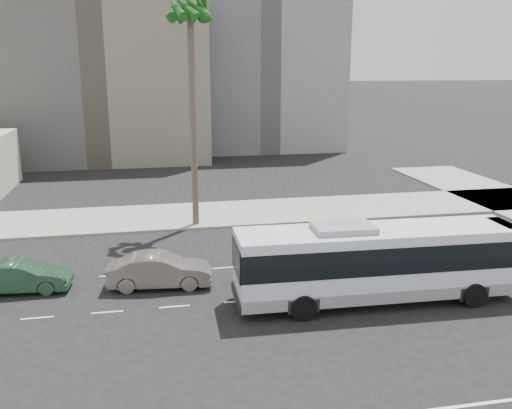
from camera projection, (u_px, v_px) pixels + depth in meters
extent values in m
plane|color=black|center=(300.00, 296.00, 26.35)|extent=(700.00, 700.00, 0.00)
cube|color=gray|center=(244.00, 213.00, 41.06)|extent=(120.00, 7.00, 0.15)
cube|color=#5D5954|center=(101.00, 81.00, 64.63)|extent=(24.00, 18.00, 18.00)
cube|color=slate|center=(255.00, 48.00, 74.06)|extent=(20.00, 20.00, 26.00)
cube|color=beige|center=(154.00, 41.00, 258.11)|extent=(42.00, 42.00, 44.00)
cube|color=slate|center=(259.00, 9.00, 244.73)|extent=(26.00, 26.00, 70.00)
cube|color=slate|center=(296.00, 26.00, 279.19)|extent=(22.00, 22.00, 60.00)
cube|color=silver|center=(377.00, 259.00, 25.44)|extent=(13.28, 3.27, 2.96)
cube|color=black|center=(378.00, 251.00, 25.35)|extent=(13.34, 3.33, 1.25)
cube|color=gray|center=(376.00, 286.00, 25.77)|extent=(13.30, 3.31, 0.57)
cube|color=gray|center=(344.00, 229.00, 24.73)|extent=(2.78, 1.90, 0.34)
cube|color=#262628|center=(501.00, 225.00, 26.30)|extent=(0.74, 2.07, 0.34)
cylinder|color=black|center=(474.00, 294.00, 25.22)|extent=(1.14, 0.34, 1.14)
cylinder|color=black|center=(441.00, 272.00, 27.99)|extent=(1.14, 0.34, 1.14)
cylinder|color=black|center=(305.00, 309.00, 23.70)|extent=(1.14, 0.34, 1.14)
cylinder|color=black|center=(289.00, 283.00, 26.47)|extent=(1.14, 0.34, 1.14)
imported|color=#68625C|center=(160.00, 270.00, 27.35)|extent=(2.31, 5.34, 1.71)
imported|color=#22472C|center=(21.00, 276.00, 26.79)|extent=(2.01, 4.84, 1.56)
cylinder|color=brown|center=(193.00, 125.00, 36.25)|extent=(0.38, 0.38, 14.00)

